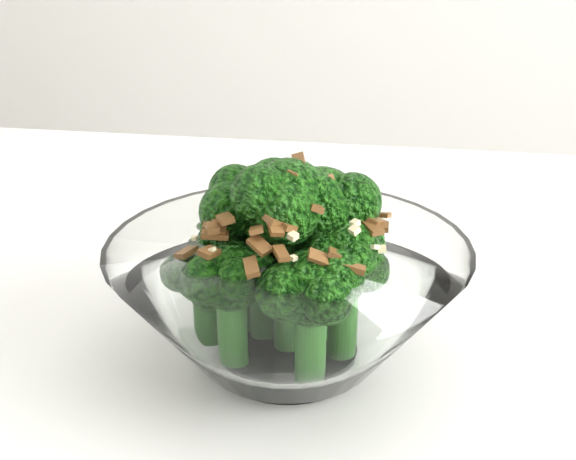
% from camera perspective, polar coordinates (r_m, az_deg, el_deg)
% --- Properties ---
extents(table, '(1.31, 0.98, 0.75)m').
position_cam_1_polar(table, '(0.70, -7.70, -8.45)').
color(table, white).
rests_on(table, ground).
extents(broccoli_dish, '(0.24, 0.24, 0.15)m').
position_cam_1_polar(broccoli_dish, '(0.53, -0.10, -4.23)').
color(broccoli_dish, white).
rests_on(broccoli_dish, table).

